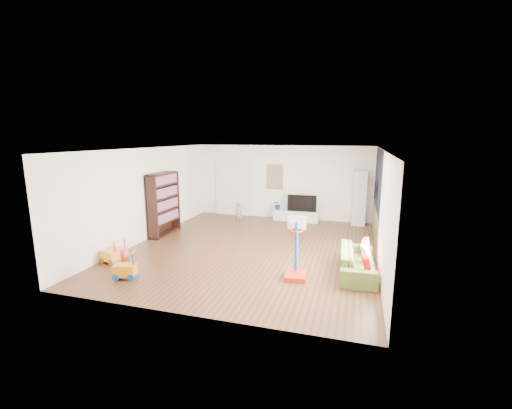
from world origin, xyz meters
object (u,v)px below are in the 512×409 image
(media_console, at_px, (296,216))
(bookshelf, at_px, (164,204))
(basketball_hoop, at_px, (296,248))
(sofa, at_px, (357,261))

(media_console, relative_size, bookshelf, 0.85)
(media_console, height_order, basketball_hoop, basketball_hoop)
(bookshelf, relative_size, sofa, 1.00)
(media_console, distance_m, sofa, 4.90)
(bookshelf, bearing_deg, basketball_hoop, -24.95)
(media_console, xyz_separation_m, sofa, (2.16, -4.40, 0.09))
(bookshelf, height_order, basketball_hoop, bookshelf)
(bookshelf, distance_m, basketball_hoop, 5.03)
(media_console, height_order, sofa, sofa)
(bookshelf, bearing_deg, media_console, 39.24)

